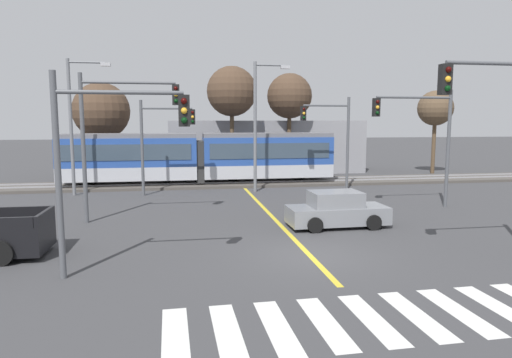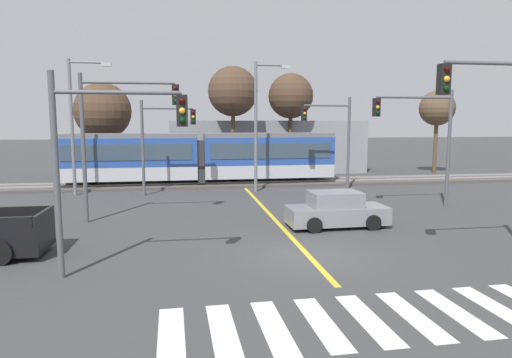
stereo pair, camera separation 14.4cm
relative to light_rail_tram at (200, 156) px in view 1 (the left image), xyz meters
name	(u,v)px [view 1 (the left image)]	position (x,y,z in m)	size (l,w,h in m)	color
ground_plane	(310,255)	(2.87, -17.39, -2.05)	(200.00, 200.00, 0.00)	#3D3D3F
track_bed	(241,183)	(2.87, 0.01, -1.96)	(120.00, 4.00, 0.18)	#4C4742
rail_near	(242,182)	(2.87, -0.71, -1.82)	(120.00, 0.08, 0.10)	#939399
rail_far	(239,180)	(2.87, 0.73, -1.82)	(120.00, 0.08, 0.10)	#939399
light_rail_tram	(200,156)	(0.00, 0.00, 0.00)	(18.50, 2.64, 3.43)	#B7BAC1
crosswalk_stripe_0	(175,336)	(-1.53, -22.46, -2.04)	(0.56, 2.80, 0.01)	silver
crosswalk_stripe_1	(227,331)	(-0.43, -22.44, -2.04)	(0.56, 2.80, 0.01)	silver
crosswalk_stripe_2	(277,327)	(0.67, -22.41, -2.04)	(0.56, 2.80, 0.01)	silver
crosswalk_stripe_3	(325,323)	(1.77, -22.39, -2.04)	(0.56, 2.80, 0.01)	silver
crosswalk_stripe_4	(371,319)	(2.87, -22.37, -2.04)	(0.56, 2.80, 0.01)	silver
crosswalk_stripe_5	(416,315)	(3.97, -22.34, -2.04)	(0.56, 2.80, 0.01)	silver
crosswalk_stripe_6	(458,311)	(5.07, -22.32, -2.04)	(0.56, 2.80, 0.01)	silver
crosswalk_stripe_7	(499,308)	(6.17, -22.29, -2.04)	(0.56, 2.80, 0.01)	silver
lane_centre_line	(273,217)	(2.87, -11.18, -2.05)	(0.20, 18.37, 0.01)	gold
sedan_crossing	(337,210)	(5.16, -13.54, -1.35)	(4.24, 1.99, 1.52)	gray
traffic_light_far_right	(332,130)	(8.33, -3.50, 1.82)	(3.25, 0.38, 5.97)	#515459
traffic_light_mid_left	(116,124)	(-4.09, -10.97, 2.28)	(4.25, 0.38, 6.51)	#515459
traffic_light_far_left	(161,134)	(-2.45, -3.87, 1.66)	(3.25, 0.38, 5.68)	#515459
traffic_light_near_left	(105,145)	(-3.43, -18.37, 1.75)	(3.75, 0.38, 5.84)	#515459
traffic_light_near_right	(511,125)	(8.77, -19.02, 2.29)	(3.75, 0.38, 6.56)	#515459
traffic_light_mid_right	(423,129)	(10.83, -10.19, 1.98)	(4.25, 0.38, 6.02)	#515459
street_lamp_west	(75,118)	(-7.43, -3.06, 2.59)	(2.51, 0.28, 8.07)	slate
street_lamp_centre	(259,118)	(3.55, -3.44, 2.57)	(2.27, 0.28, 8.07)	slate
bare_tree_far_west	(101,111)	(-7.31, 5.70, 3.16)	(4.40, 4.40, 7.42)	brown
bare_tree_west	(232,92)	(2.70, 3.84, 4.63)	(3.85, 3.85, 8.64)	brown
bare_tree_east	(289,96)	(7.53, 4.87, 4.37)	(3.64, 3.64, 8.28)	brown
bare_tree_far_east	(435,109)	(19.89, 3.93, 3.40)	(2.93, 2.93, 6.97)	brown
building_backdrop_far	(264,146)	(6.05, 8.05, 0.19)	(16.57, 6.00, 4.47)	gray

